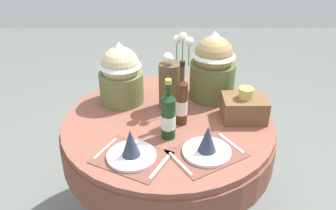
{
  "coord_description": "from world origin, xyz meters",
  "views": [
    {
      "loc": [
        -0.01,
        -1.73,
        1.85
      ],
      "look_at": [
        0.0,
        0.03,
        0.84
      ],
      "focal_mm": 38.56,
      "sensor_mm": 36.0,
      "label": 1
    }
  ],
  "objects_px": {
    "wine_bottle_centre": "(168,116)",
    "gift_tub_back_left": "(121,71)",
    "dining_table": "(168,140)",
    "place_setting_right": "(207,146)",
    "wine_bottle_left": "(182,101)",
    "gift_tub_back_right": "(213,63)",
    "woven_basket_side_right": "(244,107)",
    "flower_vase": "(171,81)",
    "place_setting_left": "(131,150)"
  },
  "relations": [
    {
      "from": "dining_table",
      "to": "place_setting_left",
      "type": "bearing_deg",
      "value": -117.52
    },
    {
      "from": "place_setting_right",
      "to": "wine_bottle_centre",
      "type": "relative_size",
      "value": 1.27
    },
    {
      "from": "dining_table",
      "to": "flower_vase",
      "type": "xyz_separation_m",
      "value": [
        0.02,
        0.15,
        0.31
      ]
    },
    {
      "from": "dining_table",
      "to": "place_setting_right",
      "type": "distance_m",
      "value": 0.41
    },
    {
      "from": "place_setting_left",
      "to": "gift_tub_back_right",
      "type": "relative_size",
      "value": 0.98
    },
    {
      "from": "wine_bottle_centre",
      "to": "gift_tub_back_right",
      "type": "relative_size",
      "value": 0.78
    },
    {
      "from": "gift_tub_back_left",
      "to": "gift_tub_back_right",
      "type": "xyz_separation_m",
      "value": [
        0.55,
        0.05,
        0.03
      ]
    },
    {
      "from": "place_setting_right",
      "to": "wine_bottle_centre",
      "type": "height_order",
      "value": "wine_bottle_centre"
    },
    {
      "from": "dining_table",
      "to": "gift_tub_back_right",
      "type": "height_order",
      "value": "gift_tub_back_right"
    },
    {
      "from": "place_setting_left",
      "to": "flower_vase",
      "type": "bearing_deg",
      "value": 68.39
    },
    {
      "from": "dining_table",
      "to": "gift_tub_back_left",
      "type": "relative_size",
      "value": 3.18
    },
    {
      "from": "dining_table",
      "to": "flower_vase",
      "type": "height_order",
      "value": "flower_vase"
    },
    {
      "from": "place_setting_left",
      "to": "place_setting_right",
      "type": "relative_size",
      "value": 0.99
    },
    {
      "from": "woven_basket_side_right",
      "to": "place_setting_left",
      "type": "bearing_deg",
      "value": -149.42
    },
    {
      "from": "flower_vase",
      "to": "woven_basket_side_right",
      "type": "distance_m",
      "value": 0.44
    },
    {
      "from": "place_setting_right",
      "to": "gift_tub_back_right",
      "type": "distance_m",
      "value": 0.62
    },
    {
      "from": "place_setting_left",
      "to": "gift_tub_back_left",
      "type": "relative_size",
      "value": 1.11
    },
    {
      "from": "woven_basket_side_right",
      "to": "place_setting_right",
      "type": "bearing_deg",
      "value": -126.31
    },
    {
      "from": "dining_table",
      "to": "wine_bottle_left",
      "type": "distance_m",
      "value": 0.29
    },
    {
      "from": "flower_vase",
      "to": "wine_bottle_centre",
      "type": "relative_size",
      "value": 1.36
    },
    {
      "from": "flower_vase",
      "to": "wine_bottle_left",
      "type": "relative_size",
      "value": 1.22
    },
    {
      "from": "place_setting_left",
      "to": "place_setting_right",
      "type": "xyz_separation_m",
      "value": [
        0.37,
        0.03,
        0.0
      ]
    },
    {
      "from": "place_setting_right",
      "to": "wine_bottle_left",
      "type": "xyz_separation_m",
      "value": [
        -0.11,
        0.28,
        0.09
      ]
    },
    {
      "from": "place_setting_left",
      "to": "gift_tub_back_right",
      "type": "distance_m",
      "value": 0.79
    },
    {
      "from": "place_setting_left",
      "to": "gift_tub_back_left",
      "type": "distance_m",
      "value": 0.6
    },
    {
      "from": "place_setting_left",
      "to": "woven_basket_side_right",
      "type": "height_order",
      "value": "woven_basket_side_right"
    },
    {
      "from": "flower_vase",
      "to": "gift_tub_back_left",
      "type": "bearing_deg",
      "value": 165.37
    },
    {
      "from": "wine_bottle_centre",
      "to": "gift_tub_back_left",
      "type": "distance_m",
      "value": 0.49
    },
    {
      "from": "gift_tub_back_left",
      "to": "gift_tub_back_right",
      "type": "distance_m",
      "value": 0.56
    },
    {
      "from": "dining_table",
      "to": "place_setting_right",
      "type": "relative_size",
      "value": 2.85
    },
    {
      "from": "wine_bottle_centre",
      "to": "gift_tub_back_left",
      "type": "relative_size",
      "value": 0.88
    },
    {
      "from": "flower_vase",
      "to": "woven_basket_side_right",
      "type": "bearing_deg",
      "value": -18.1
    },
    {
      "from": "dining_table",
      "to": "place_setting_right",
      "type": "bearing_deg",
      "value": -58.89
    },
    {
      "from": "gift_tub_back_right",
      "to": "woven_basket_side_right",
      "type": "height_order",
      "value": "gift_tub_back_right"
    },
    {
      "from": "dining_table",
      "to": "gift_tub_back_right",
      "type": "bearing_deg",
      "value": 45.32
    },
    {
      "from": "wine_bottle_centre",
      "to": "wine_bottle_left",
      "type": "bearing_deg",
      "value": 60.55
    },
    {
      "from": "place_setting_right",
      "to": "gift_tub_back_left",
      "type": "bearing_deg",
      "value": 130.99
    },
    {
      "from": "wine_bottle_centre",
      "to": "place_setting_left",
      "type": "bearing_deg",
      "value": -134.83
    },
    {
      "from": "gift_tub_back_left",
      "to": "gift_tub_back_right",
      "type": "bearing_deg",
      "value": 5.09
    },
    {
      "from": "place_setting_left",
      "to": "wine_bottle_left",
      "type": "relative_size",
      "value": 1.13
    },
    {
      "from": "gift_tub_back_left",
      "to": "woven_basket_side_right",
      "type": "bearing_deg",
      "value": -16.66
    },
    {
      "from": "place_setting_left",
      "to": "flower_vase",
      "type": "distance_m",
      "value": 0.54
    },
    {
      "from": "dining_table",
      "to": "place_setting_right",
      "type": "xyz_separation_m",
      "value": [
        0.19,
        -0.31,
        0.18
      ]
    },
    {
      "from": "gift_tub_back_left",
      "to": "woven_basket_side_right",
      "type": "relative_size",
      "value": 1.57
    },
    {
      "from": "dining_table",
      "to": "wine_bottle_left",
      "type": "height_order",
      "value": "wine_bottle_left"
    },
    {
      "from": "wine_bottle_centre",
      "to": "flower_vase",
      "type": "bearing_deg",
      "value": 86.81
    },
    {
      "from": "wine_bottle_left",
      "to": "woven_basket_side_right",
      "type": "relative_size",
      "value": 1.53
    },
    {
      "from": "wine_bottle_centre",
      "to": "place_setting_right",
      "type": "bearing_deg",
      "value": -37.98
    },
    {
      "from": "dining_table",
      "to": "woven_basket_side_right",
      "type": "xyz_separation_m",
      "value": [
        0.43,
        0.02,
        0.21
      ]
    },
    {
      "from": "gift_tub_back_right",
      "to": "woven_basket_side_right",
      "type": "xyz_separation_m",
      "value": [
        0.15,
        -0.26,
        -0.15
      ]
    }
  ]
}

